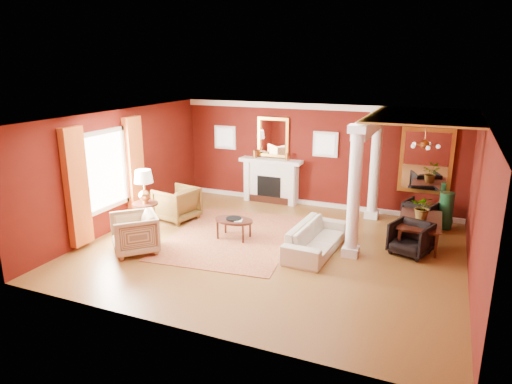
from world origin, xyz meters
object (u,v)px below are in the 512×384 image
at_px(sofa, 316,234).
at_px(dining_table, 421,225).
at_px(armchair_stripe, 134,231).
at_px(coffee_table, 234,221).
at_px(armchair_leopard, 177,202).
at_px(side_table, 144,190).

height_order(sofa, dining_table, dining_table).
bearing_deg(armchair_stripe, sofa, 68.23).
height_order(coffee_table, dining_table, dining_table).
xyz_separation_m(armchair_leopard, side_table, (-0.24, -1.00, 0.55)).
relative_size(armchair_leopard, dining_table, 0.59).
distance_m(armchair_stripe, dining_table, 6.39).
xyz_separation_m(coffee_table, side_table, (-2.19, -0.38, 0.61)).
relative_size(sofa, armchair_leopard, 2.20).
bearing_deg(dining_table, coffee_table, 107.66).
distance_m(armchair_stripe, coffee_table, 2.25).
bearing_deg(armchair_leopard, coffee_table, 85.20).
bearing_deg(sofa, coffee_table, 93.51).
bearing_deg(coffee_table, armchair_stripe, -136.41).
xyz_separation_m(armchair_leopard, coffee_table, (1.95, -0.61, -0.06)).
relative_size(side_table, dining_table, 0.94).
bearing_deg(coffee_table, dining_table, 18.73).
distance_m(sofa, dining_table, 2.48).
bearing_deg(sofa, armchair_leopard, 84.56).
xyz_separation_m(side_table, dining_table, (6.23, 1.75, -0.58)).
relative_size(armchair_leopard, side_table, 0.63).
height_order(coffee_table, side_table, side_table).
height_order(sofa, coffee_table, sofa).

